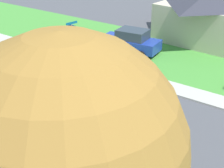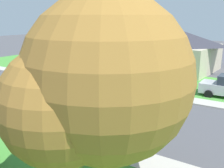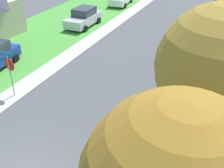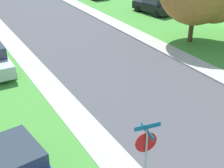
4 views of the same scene
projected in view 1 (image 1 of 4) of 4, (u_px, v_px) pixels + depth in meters
name	position (u px, v px, depth m)	size (l,w,h in m)	color
sidewalk_west	(167.00, 87.00, 19.85)	(1.40, 56.00, 0.10)	#B7B2A8
lawn_west	(200.00, 62.00, 23.27)	(8.00, 56.00, 0.08)	#479338
stop_sign_far_corner	(73.00, 35.00, 22.77)	(0.91, 0.91, 2.77)	#9E9EA3
car_blue_behind_trees	(131.00, 41.00, 24.76)	(2.44, 4.49, 1.76)	#1E389E
tree_corner_large	(51.00, 160.00, 7.51)	(5.82, 5.41, 6.87)	#4C3823
house_left_setback	(219.00, 9.00, 27.36)	(9.48, 8.35, 4.60)	beige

